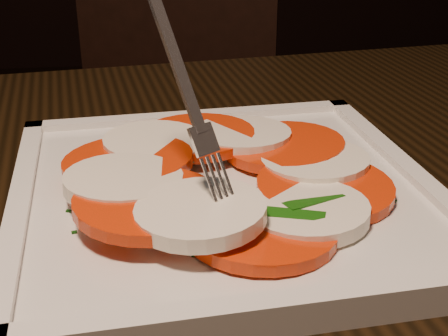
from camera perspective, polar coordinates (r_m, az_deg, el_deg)
table at (r=0.50m, az=-5.54°, el=-14.55°), size 1.29×0.95×0.75m
chair at (r=1.30m, az=-4.88°, el=5.38°), size 0.50×0.50×0.93m
plate at (r=0.46m, az=0.00°, el=-2.55°), size 0.33×0.33×0.01m
caprese_salad at (r=0.45m, az=0.00°, el=-0.45°), size 0.23×0.24×0.03m
fork at (r=0.40m, az=-4.77°, el=8.47°), size 0.07×0.09×0.14m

